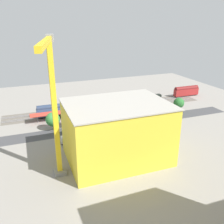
{
  "coord_description": "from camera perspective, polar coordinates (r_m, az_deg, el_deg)",
  "views": [
    {
      "loc": [
        43.72,
        97.0,
        44.06
      ],
      "look_at": [
        6.97,
        3.37,
        6.47
      ],
      "focal_mm": 39.55,
      "sensor_mm": 36.0,
      "label": 1
    }
  ],
  "objects": [
    {
      "name": "track_rails",
      "position": [
        132.28,
        -0.87,
        1.12
      ],
      "size": [
        106.36,
        8.5,
        0.12
      ],
      "color": "#9E9EA8",
      "rests_on": "ground"
    },
    {
      "name": "street_tree_1",
      "position": [
        107.41,
        -10.15,
        -0.96
      ],
      "size": [
        5.44,
        5.44,
        8.11
      ],
      "color": "brown",
      "rests_on": "ground"
    },
    {
      "name": "passenger_coach",
      "position": [
        158.42,
        16.78,
        4.71
      ],
      "size": [
        16.24,
        3.24,
        6.31
      ],
      "color": "black",
      "rests_on": "ground"
    },
    {
      "name": "construction_building",
      "position": [
        81.24,
        1.12,
        -4.65
      ],
      "size": [
        32.65,
        24.57,
        19.09
      ],
      "primitive_type": "cube",
      "rotation": [
        0.0,
        0.0,
        -0.02
      ],
      "color": "yellow",
      "rests_on": "ground"
    },
    {
      "name": "construction_roof_slab",
      "position": [
        77.6,
        1.17,
        1.87
      ],
      "size": [
        33.26,
        25.18,
        0.4
      ],
      "primitive_type": "cube",
      "rotation": [
        0.0,
        0.0,
        -0.02
      ],
      "color": "#ADA89E",
      "rests_on": "construction_building"
    },
    {
      "name": "parked_car_3",
      "position": [
        110.5,
        5.28,
        -2.68
      ],
      "size": [
        4.67,
        1.89,
        1.69
      ],
      "color": "black",
      "rests_on": "ground"
    },
    {
      "name": "rail_bed",
      "position": [
        132.34,
        -0.87,
        1.04
      ],
      "size": [
        106.6,
        14.93,
        0.01
      ],
      "primitive_type": "cube",
      "rotation": [
        0.0,
        0.0,
        -0.02
      ],
      "color": "#665E54",
      "rests_on": "ground"
    },
    {
      "name": "parked_car_0",
      "position": [
        120.18,
        13.42,
        -1.23
      ],
      "size": [
        4.64,
        1.89,
        1.62
      ],
      "color": "black",
      "rests_on": "ground"
    },
    {
      "name": "street_tree_0",
      "position": [
        106.67,
        -13.53,
        -1.68
      ],
      "size": [
        6.02,
        6.02,
        7.86
      ],
      "color": "brown",
      "rests_on": "ground"
    },
    {
      "name": "street_tree_2",
      "position": [
        130.09,
        15.19,
        2.03
      ],
      "size": [
        5.4,
        5.4,
        7.16
      ],
      "color": "brown",
      "rests_on": "ground"
    },
    {
      "name": "ground_plane",
      "position": [
        115.16,
        2.62,
        -2.03
      ],
      "size": [
        170.2,
        170.2,
        0.0
      ],
      "primitive_type": "plane",
      "color": "gray",
      "rests_on": "ground"
    },
    {
      "name": "parked_car_2",
      "position": [
        113.49,
        8.31,
        -2.18
      ],
      "size": [
        4.38,
        1.88,
        1.66
      ],
      "color": "black",
      "rests_on": "ground"
    },
    {
      "name": "locomotive",
      "position": [
        145.46,
        9.1,
        3.32
      ],
      "size": [
        14.38,
        2.95,
        5.01
      ],
      "color": "black",
      "rests_on": "ground"
    },
    {
      "name": "parked_car_1",
      "position": [
        116.45,
        10.8,
        -1.72
      ],
      "size": [
        4.37,
        1.77,
        1.75
      ],
      "color": "black",
      "rests_on": "ground"
    },
    {
      "name": "box_truck_0",
      "position": [
        95.99,
        -8.88,
        -6.02
      ],
      "size": [
        9.45,
        2.77,
        3.23
      ],
      "color": "black",
      "rests_on": "ground"
    },
    {
      "name": "platform_canopy_near",
      "position": [
        121.4,
        -2.87,
        1.05
      ],
      "size": [
        66.0,
        5.87,
        3.89
      ],
      "color": "#C63D2D",
      "rests_on": "ground"
    },
    {
      "name": "traffic_light",
      "position": [
        102.52,
        -2.24,
        -2.04
      ],
      "size": [
        0.5,
        0.36,
        7.34
      ],
      "color": "#333333",
      "rests_on": "ground"
    },
    {
      "name": "box_truck_1",
      "position": [
        100.56,
        -0.43,
        -4.46
      ],
      "size": [
        8.72,
        2.5,
        3.35
      ],
      "color": "black",
      "rests_on": "ground"
    },
    {
      "name": "freight_coach_far",
      "position": [
        122.34,
        -13.15,
        0.48
      ],
      "size": [
        17.02,
        3.13,
        6.26
      ],
      "color": "black",
      "rests_on": "ground"
    },
    {
      "name": "street_asphalt",
      "position": [
        112.75,
        3.21,
        -2.55
      ],
      "size": [
        106.52,
        10.93,
        0.01
      ],
      "primitive_type": "cube",
      "rotation": [
        0.0,
        0.0,
        -0.02
      ],
      "color": "#424244",
      "rests_on": "ground"
    },
    {
      "name": "tower_crane",
      "position": [
        66.44,
        -13.48,
        2.7
      ],
      "size": [
        7.69,
        29.81,
        40.58
      ],
      "color": "gray",
      "rests_on": "ground"
    }
  ]
}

